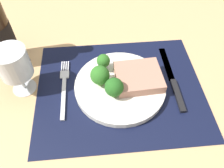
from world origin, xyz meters
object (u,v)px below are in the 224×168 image
object	(u,v)px
knife	(173,82)
plate	(120,86)
steak	(139,77)
wine_glass	(14,65)
fork	(64,87)

from	to	relation	value
knife	plate	bearing A→B (deg)	179.66
steak	knife	world-z (taller)	steak
knife	wine_glass	size ratio (longest dim) A/B	1.75
fork	knife	bearing A→B (deg)	-2.28
plate	fork	size ratio (longest dim) A/B	1.23
fork	steak	bearing A→B (deg)	-1.88
plate	fork	xyz separation A→B (cm)	(-14.60, 1.42, -0.55)
plate	wine_glass	xyz separation A→B (cm)	(-24.99, 2.53, 7.63)
knife	fork	bearing A→B (deg)	175.79
steak	fork	distance (cm)	19.62
plate	knife	distance (cm)	14.39
steak	fork	size ratio (longest dim) A/B	0.61
knife	steak	bearing A→B (deg)	174.97
steak	wine_glass	distance (cm)	30.39
steak	wine_glass	xyz separation A→B (cm)	(-29.83, 1.57, 5.59)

